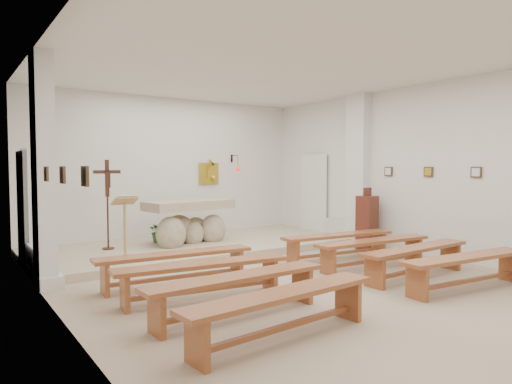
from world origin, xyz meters
TOP-DOWN VIEW (x-y plane):
  - ground at (0.00, 0.00)m, footprint 7.00×10.00m
  - wall_left at (-3.49, 0.00)m, footprint 0.02×10.00m
  - wall_right at (3.49, 0.00)m, footprint 0.02×10.00m
  - wall_back at (0.00, 4.99)m, footprint 7.00×0.02m
  - ceiling at (0.00, 0.00)m, footprint 7.00×10.00m
  - sanctuary_platform at (0.00, 3.50)m, footprint 6.98×3.00m
  - pilaster_left at (-3.37, 2.00)m, footprint 0.26×0.55m
  - pilaster_right at (3.37, 2.00)m, footprint 0.26×0.55m
  - gold_wall_relief at (1.05, 4.96)m, footprint 0.55×0.04m
  - sanctuary_lamp at (1.75, 4.71)m, footprint 0.11×0.36m
  - station_frame_left_front at (-3.47, -0.80)m, footprint 0.03×0.20m
  - station_frame_left_mid at (-3.47, 0.20)m, footprint 0.03×0.20m
  - station_frame_left_rear at (-3.47, 1.20)m, footprint 0.03×0.20m
  - station_frame_right_front at (3.47, -0.80)m, footprint 0.03×0.20m
  - station_frame_right_mid at (3.47, 0.20)m, footprint 0.03×0.20m
  - station_frame_right_rear at (3.47, 1.20)m, footprint 0.03×0.20m
  - radiator_left at (-3.43, 2.70)m, footprint 0.10×0.85m
  - radiator_right at (3.43, 2.70)m, footprint 0.10×0.85m
  - altar at (-0.19, 3.61)m, footprint 2.08×1.07m
  - lectern at (-1.91, 2.70)m, footprint 0.42×0.36m
  - crucifix_stand at (-1.88, 3.85)m, footprint 0.55×0.24m
  - potted_plant at (-0.69, 4.11)m, footprint 0.54×0.50m
  - donation_pedestal at (3.10, 1.46)m, footprint 0.40×0.40m
  - bench_left_front at (-1.72, 0.96)m, footprint 2.45×0.59m
  - bench_right_front at (1.72, 0.96)m, footprint 2.46×0.65m
  - bench_left_second at (-1.72, 0.07)m, footprint 2.46×0.69m
  - bench_right_second at (1.72, 0.07)m, footprint 2.45×0.55m
  - bench_left_third at (-1.72, -0.81)m, footprint 2.44×0.47m
  - bench_right_third at (1.72, -0.81)m, footprint 2.44×0.49m
  - bench_left_fourth at (-1.72, -1.70)m, footprint 2.45×0.57m
  - bench_right_fourth at (1.72, -1.70)m, footprint 2.46×0.63m

SIDE VIEW (x-z plane):
  - ground at x=0.00m, z-range 0.00..0.00m
  - sanctuary_platform at x=0.00m, z-range 0.00..0.15m
  - radiator_left at x=-3.43m, z-range 0.01..0.53m
  - radiator_right at x=3.43m, z-range 0.01..0.53m
  - bench_left_front at x=-1.72m, z-range 0.13..0.64m
  - bench_right_front at x=1.72m, z-range 0.13..0.64m
  - bench_left_second at x=-1.72m, z-range 0.13..0.64m
  - bench_right_second at x=1.72m, z-range 0.13..0.64m
  - bench_left_third at x=-1.72m, z-range 0.13..0.64m
  - bench_right_third at x=1.72m, z-range 0.13..0.64m
  - bench_left_fourth at x=-1.72m, z-range 0.13..0.64m
  - bench_right_fourth at x=1.72m, z-range 0.13..0.64m
  - potted_plant at x=-0.69m, z-range 0.15..0.65m
  - altar at x=-0.19m, z-range 0.03..1.06m
  - donation_pedestal at x=3.10m, z-range -0.08..1.28m
  - lectern at x=-1.91m, z-range 0.14..1.31m
  - crucifix_stand at x=-1.88m, z-range 0.29..2.10m
  - gold_wall_relief at x=1.05m, z-range 1.38..1.92m
  - station_frame_left_front at x=-3.47m, z-range 1.62..1.82m
  - station_frame_left_mid at x=-3.47m, z-range 1.62..1.82m
  - station_frame_left_rear at x=-3.47m, z-range 1.62..1.82m
  - station_frame_right_front at x=3.47m, z-range 1.62..1.82m
  - station_frame_right_mid at x=3.47m, z-range 1.62..1.82m
  - station_frame_right_rear at x=3.47m, z-range 1.62..1.82m
  - wall_left at x=-3.49m, z-range 0.00..3.50m
  - wall_right at x=3.49m, z-range 0.00..3.50m
  - wall_back at x=0.00m, z-range 0.00..3.50m
  - pilaster_left at x=-3.37m, z-range 0.00..3.50m
  - pilaster_right at x=3.37m, z-range 0.00..3.50m
  - sanctuary_lamp at x=1.75m, z-range 1.59..2.03m
  - ceiling at x=0.00m, z-range 3.48..3.50m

